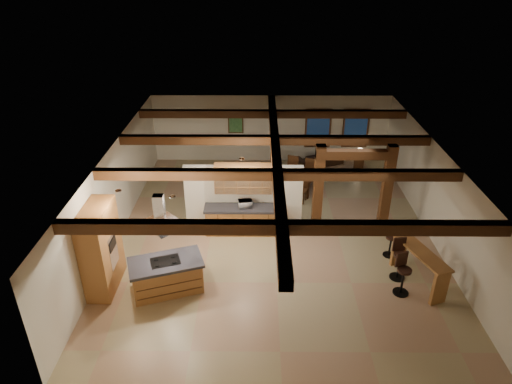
% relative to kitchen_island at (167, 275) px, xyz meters
% --- Properties ---
extents(ground, '(12.00, 12.00, 0.00)m').
position_rel_kitchen_island_xyz_m(ground, '(2.96, 2.79, -0.48)').
color(ground, tan).
rests_on(ground, ground).
extents(room_walls, '(12.00, 12.00, 12.00)m').
position_rel_kitchen_island_xyz_m(room_walls, '(2.96, 2.79, 1.30)').
color(room_walls, beige).
rests_on(room_walls, ground).
extents(ceiling_beams, '(10.00, 12.00, 0.28)m').
position_rel_kitchen_island_xyz_m(ceiling_beams, '(2.96, 2.79, 2.28)').
color(ceiling_beams, '#402210').
rests_on(ceiling_beams, room_walls).
extents(timber_posts, '(2.50, 0.30, 2.90)m').
position_rel_kitchen_island_xyz_m(timber_posts, '(5.46, 3.29, 1.29)').
color(timber_posts, '#402210').
rests_on(timber_posts, ground).
extents(partition_wall, '(3.80, 0.18, 2.20)m').
position_rel_kitchen_island_xyz_m(partition_wall, '(1.96, 3.29, 0.62)').
color(partition_wall, beige).
rests_on(partition_wall, ground).
extents(pantry_cabinet, '(0.67, 1.60, 2.40)m').
position_rel_kitchen_island_xyz_m(pantry_cabinet, '(-1.71, 0.19, 0.72)').
color(pantry_cabinet, brown).
rests_on(pantry_cabinet, ground).
extents(back_counter, '(2.50, 0.66, 0.94)m').
position_rel_kitchen_island_xyz_m(back_counter, '(1.96, 2.90, -0.00)').
color(back_counter, brown).
rests_on(back_counter, ground).
extents(upper_display_cabinet, '(1.80, 0.36, 0.95)m').
position_rel_kitchen_island_xyz_m(upper_display_cabinet, '(1.96, 3.10, 1.37)').
color(upper_display_cabinet, brown).
rests_on(upper_display_cabinet, partition_wall).
extents(range_hood, '(1.10, 1.10, 1.40)m').
position_rel_kitchen_island_xyz_m(range_hood, '(0.00, 0.00, 1.30)').
color(range_hood, silver).
rests_on(range_hood, room_walls).
extents(back_windows, '(2.70, 0.07, 1.70)m').
position_rel_kitchen_island_xyz_m(back_windows, '(5.76, 8.72, 1.02)').
color(back_windows, '#402210').
rests_on(back_windows, room_walls).
extents(framed_art, '(0.65, 0.05, 0.85)m').
position_rel_kitchen_island_xyz_m(framed_art, '(1.46, 8.73, 1.22)').
color(framed_art, '#402210').
rests_on(framed_art, room_walls).
extents(recessed_cans, '(3.16, 2.46, 0.03)m').
position_rel_kitchen_island_xyz_m(recessed_cans, '(0.42, 0.86, 2.39)').
color(recessed_cans, silver).
rests_on(recessed_cans, room_walls).
extents(kitchen_island, '(2.14, 1.58, 0.95)m').
position_rel_kitchen_island_xyz_m(kitchen_island, '(0.00, 0.00, 0.00)').
color(kitchen_island, brown).
rests_on(kitchen_island, ground).
extents(dining_table, '(2.30, 1.80, 0.71)m').
position_rel_kitchen_island_xyz_m(dining_table, '(3.58, 5.93, -0.12)').
color(dining_table, '#3B1F0E').
rests_on(dining_table, ground).
extents(sofa, '(2.20, 1.60, 0.60)m').
position_rel_kitchen_island_xyz_m(sofa, '(5.04, 8.29, -0.18)').
color(sofa, black).
rests_on(sofa, ground).
extents(microwave, '(0.47, 0.36, 0.24)m').
position_rel_kitchen_island_xyz_m(microwave, '(2.02, 2.90, 0.58)').
color(microwave, silver).
rests_on(microwave, back_counter).
extents(bar_counter, '(1.13, 2.04, 1.05)m').
position_rel_kitchen_island_xyz_m(bar_counter, '(6.82, 0.36, 0.23)').
color(bar_counter, brown).
rests_on(bar_counter, ground).
extents(side_table, '(0.48, 0.48, 0.51)m').
position_rel_kitchen_island_xyz_m(side_table, '(6.70, 8.06, -0.22)').
color(side_table, '#402210').
rests_on(side_table, ground).
extents(table_lamp, '(0.28, 0.28, 0.33)m').
position_rel_kitchen_island_xyz_m(table_lamp, '(6.70, 8.06, 0.27)').
color(table_lamp, black).
rests_on(table_lamp, side_table).
extents(bar_stool_a, '(0.45, 0.46, 1.20)m').
position_rel_kitchen_island_xyz_m(bar_stool_a, '(6.26, -0.06, 0.13)').
color(bar_stool_a, black).
rests_on(bar_stool_a, ground).
extents(bar_stool_b, '(0.43, 0.44, 1.23)m').
position_rel_kitchen_island_xyz_m(bar_stool_b, '(6.34, 0.59, 0.14)').
color(bar_stool_b, black).
rests_on(bar_stool_b, ground).
extents(bar_stool_c, '(0.37, 0.39, 1.03)m').
position_rel_kitchen_island_xyz_m(bar_stool_c, '(6.38, 1.66, 0.05)').
color(bar_stool_c, black).
rests_on(bar_stool_c, ground).
extents(dining_chairs, '(2.42, 2.42, 1.22)m').
position_rel_kitchen_island_xyz_m(dining_chairs, '(3.58, 5.93, 0.14)').
color(dining_chairs, '#402210').
rests_on(dining_chairs, ground).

